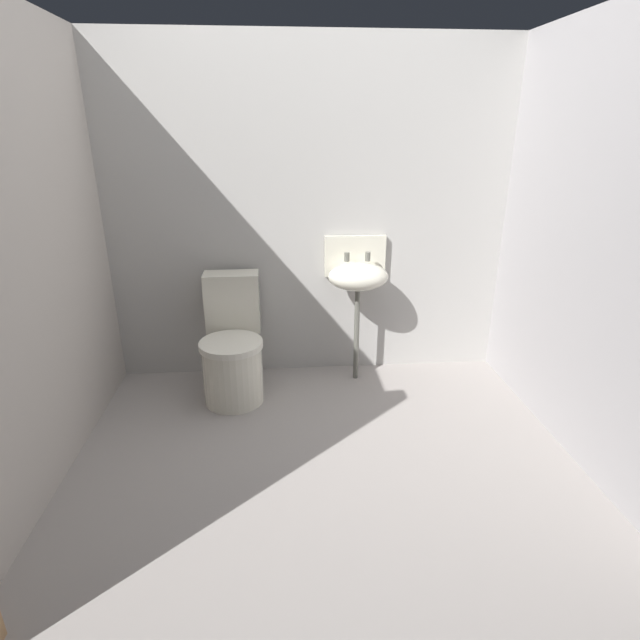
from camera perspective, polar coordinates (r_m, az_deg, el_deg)
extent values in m
cube|color=gray|center=(2.85, 0.48, -16.12)|extent=(3.09, 2.62, 0.08)
cube|color=#B0ADA9|center=(3.47, -1.23, 11.70)|extent=(3.09, 0.10, 2.22)
cube|color=#B4ABA2|center=(2.70, -30.86, 5.93)|extent=(0.10, 2.42, 2.22)
cube|color=#AAA6A8|center=(2.90, 29.17, 7.16)|extent=(0.10, 2.42, 2.22)
cylinder|color=silver|center=(3.30, -9.84, -6.08)|extent=(0.38, 0.38, 0.38)
cylinder|color=silver|center=(3.21, -10.07, -2.75)|extent=(0.40, 0.40, 0.04)
cube|color=silver|center=(3.42, -9.90, 2.05)|extent=(0.36, 0.18, 0.40)
cylinder|color=#64635A|center=(3.49, 4.16, -1.70)|extent=(0.04, 0.04, 0.66)
ellipsoid|color=silver|center=(3.35, 4.35, 4.93)|extent=(0.40, 0.32, 0.18)
cube|color=silver|center=(3.48, 3.98, 7.27)|extent=(0.42, 0.04, 0.28)
cylinder|color=#64635A|center=(3.36, 3.06, 7.16)|extent=(0.04, 0.04, 0.06)
cylinder|color=#64635A|center=(3.39, 5.43, 7.18)|extent=(0.04, 0.04, 0.06)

